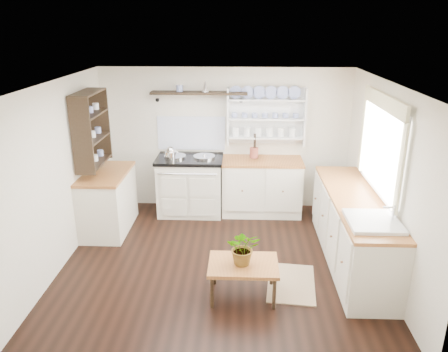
# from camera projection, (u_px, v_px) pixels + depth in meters

# --- Properties ---
(floor) EXTENTS (4.00, 3.80, 0.01)m
(floor) POSITION_uv_depth(u_px,v_px,m) (220.00, 262.00, 5.70)
(floor) COLOR black
(floor) RESTS_ON ground
(wall_back) EXTENTS (4.00, 0.02, 2.30)m
(wall_back) POSITION_uv_depth(u_px,v_px,m) (225.00, 139.00, 7.10)
(wall_back) COLOR beige
(wall_back) RESTS_ON ground
(wall_right) EXTENTS (0.02, 3.80, 2.30)m
(wall_right) POSITION_uv_depth(u_px,v_px,m) (385.00, 181.00, 5.24)
(wall_right) COLOR beige
(wall_right) RESTS_ON ground
(wall_left) EXTENTS (0.02, 3.80, 2.30)m
(wall_left) POSITION_uv_depth(u_px,v_px,m) (58.00, 177.00, 5.39)
(wall_left) COLOR beige
(wall_left) RESTS_ON ground
(ceiling) EXTENTS (4.00, 3.80, 0.01)m
(ceiling) POSITION_uv_depth(u_px,v_px,m) (219.00, 83.00, 4.93)
(ceiling) COLOR white
(ceiling) RESTS_ON wall_back
(window) EXTENTS (0.08, 1.55, 1.22)m
(window) POSITION_uv_depth(u_px,v_px,m) (381.00, 144.00, 5.24)
(window) COLOR white
(window) RESTS_ON wall_right
(aga_cooker) EXTENTS (1.05, 0.73, 0.97)m
(aga_cooker) POSITION_uv_depth(u_px,v_px,m) (190.00, 185.00, 7.04)
(aga_cooker) COLOR beige
(aga_cooker) RESTS_ON floor
(back_cabinets) EXTENTS (1.27, 0.63, 0.90)m
(back_cabinets) POSITION_uv_depth(u_px,v_px,m) (262.00, 186.00, 7.03)
(back_cabinets) COLOR silver
(back_cabinets) RESTS_ON floor
(right_cabinets) EXTENTS (0.62, 2.43, 0.90)m
(right_cabinets) POSITION_uv_depth(u_px,v_px,m) (353.00, 229.00, 5.58)
(right_cabinets) COLOR silver
(right_cabinets) RESTS_ON floor
(belfast_sink) EXTENTS (0.55, 0.60, 0.45)m
(belfast_sink) POSITION_uv_depth(u_px,v_px,m) (372.00, 231.00, 4.76)
(belfast_sink) COLOR white
(belfast_sink) RESTS_ON right_cabinets
(left_cabinets) EXTENTS (0.62, 1.13, 0.90)m
(left_cabinets) POSITION_uv_depth(u_px,v_px,m) (108.00, 200.00, 6.46)
(left_cabinets) COLOR silver
(left_cabinets) RESTS_ON floor
(plate_rack) EXTENTS (1.20, 0.22, 0.90)m
(plate_rack) POSITION_uv_depth(u_px,v_px,m) (266.00, 115.00, 6.91)
(plate_rack) COLOR white
(plate_rack) RESTS_ON wall_back
(high_shelf) EXTENTS (1.50, 0.29, 0.16)m
(high_shelf) POSITION_uv_depth(u_px,v_px,m) (199.00, 94.00, 6.75)
(high_shelf) COLOR black
(high_shelf) RESTS_ON wall_back
(left_shelving) EXTENTS (0.28, 0.80, 1.05)m
(left_shelving) POSITION_uv_depth(u_px,v_px,m) (91.00, 128.00, 6.10)
(left_shelving) COLOR black
(left_shelving) RESTS_ON wall_left
(kettle) EXTENTS (0.17, 0.17, 0.21)m
(kettle) POSITION_uv_depth(u_px,v_px,m) (171.00, 153.00, 6.75)
(kettle) COLOR silver
(kettle) RESTS_ON aga_cooker
(utensil_crock) EXTENTS (0.14, 0.14, 0.16)m
(utensil_crock) POSITION_uv_depth(u_px,v_px,m) (254.00, 153.00, 6.93)
(utensil_crock) COLOR brown
(utensil_crock) RESTS_ON back_cabinets
(center_table) EXTENTS (0.78, 0.56, 0.42)m
(center_table) POSITION_uv_depth(u_px,v_px,m) (243.00, 267.00, 4.87)
(center_table) COLOR brown
(center_table) RESTS_ON floor
(potted_plant) EXTENTS (0.37, 0.32, 0.40)m
(potted_plant) POSITION_uv_depth(u_px,v_px,m) (244.00, 247.00, 4.79)
(potted_plant) COLOR #3F7233
(potted_plant) RESTS_ON center_table
(floor_rug) EXTENTS (0.64, 0.90, 0.02)m
(floor_rug) POSITION_uv_depth(u_px,v_px,m) (291.00, 283.00, 5.22)
(floor_rug) COLOR brown
(floor_rug) RESTS_ON floor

